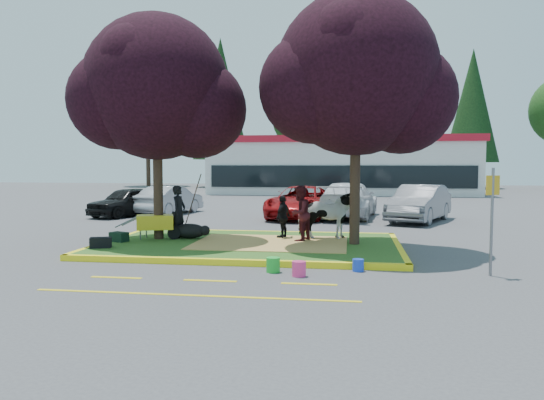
# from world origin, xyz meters

# --- Properties ---
(ground) EXTENTS (90.00, 90.00, 0.00)m
(ground) POSITION_xyz_m (0.00, 0.00, 0.00)
(ground) COLOR #424244
(ground) RESTS_ON ground
(median_island) EXTENTS (8.00, 5.00, 0.15)m
(median_island) POSITION_xyz_m (0.00, 0.00, 0.07)
(median_island) COLOR #29571B
(median_island) RESTS_ON ground
(curb_near) EXTENTS (8.30, 0.16, 0.15)m
(curb_near) POSITION_xyz_m (0.00, -2.58, 0.07)
(curb_near) COLOR yellow
(curb_near) RESTS_ON ground
(curb_far) EXTENTS (8.30, 0.16, 0.15)m
(curb_far) POSITION_xyz_m (0.00, 2.58, 0.07)
(curb_far) COLOR yellow
(curb_far) RESTS_ON ground
(curb_left) EXTENTS (0.16, 5.30, 0.15)m
(curb_left) POSITION_xyz_m (-4.08, 0.00, 0.07)
(curb_left) COLOR yellow
(curb_left) RESTS_ON ground
(curb_right) EXTENTS (0.16, 5.30, 0.15)m
(curb_right) POSITION_xyz_m (4.08, 0.00, 0.07)
(curb_right) COLOR yellow
(curb_right) RESTS_ON ground
(straw_bedding) EXTENTS (4.20, 3.00, 0.01)m
(straw_bedding) POSITION_xyz_m (0.60, 0.00, 0.15)
(straw_bedding) COLOR tan
(straw_bedding) RESTS_ON median_island
(tree_purple_left) EXTENTS (5.06, 4.20, 6.51)m
(tree_purple_left) POSITION_xyz_m (-2.78, 0.38, 4.36)
(tree_purple_left) COLOR black
(tree_purple_left) RESTS_ON median_island
(tree_purple_right) EXTENTS (5.30, 4.40, 6.82)m
(tree_purple_right) POSITION_xyz_m (2.92, 0.18, 4.56)
(tree_purple_right) COLOR black
(tree_purple_right) RESTS_ON median_island
(fire_lane_stripe_a) EXTENTS (1.10, 0.12, 0.01)m
(fire_lane_stripe_a) POSITION_xyz_m (-2.00, -4.20, 0.00)
(fire_lane_stripe_a) COLOR yellow
(fire_lane_stripe_a) RESTS_ON ground
(fire_lane_stripe_b) EXTENTS (1.10, 0.12, 0.01)m
(fire_lane_stripe_b) POSITION_xyz_m (0.00, -4.20, 0.00)
(fire_lane_stripe_b) COLOR yellow
(fire_lane_stripe_b) RESTS_ON ground
(fire_lane_stripe_c) EXTENTS (1.10, 0.12, 0.01)m
(fire_lane_stripe_c) POSITION_xyz_m (2.00, -4.20, 0.00)
(fire_lane_stripe_c) COLOR yellow
(fire_lane_stripe_c) RESTS_ON ground
(fire_lane_long) EXTENTS (6.00, 0.10, 0.01)m
(fire_lane_long) POSITION_xyz_m (0.00, -5.40, 0.00)
(fire_lane_long) COLOR yellow
(fire_lane_long) RESTS_ON ground
(retail_building) EXTENTS (20.40, 8.40, 4.40)m
(retail_building) POSITION_xyz_m (2.00, 27.98, 2.25)
(retail_building) COLOR silver
(retail_building) RESTS_ON ground
(treeline) EXTENTS (46.58, 7.80, 14.63)m
(treeline) POSITION_xyz_m (1.23, 37.61, 7.73)
(treeline) COLOR black
(treeline) RESTS_ON ground
(cow) EXTENTS (1.74, 0.96, 1.40)m
(cow) POSITION_xyz_m (2.11, 0.98, 0.85)
(cow) COLOR silver
(cow) RESTS_ON median_island
(calf) EXTENTS (1.15, 0.93, 0.43)m
(calf) POSITION_xyz_m (-1.92, 0.59, 0.37)
(calf) COLOR black
(calf) RESTS_ON median_island
(handler) EXTENTS (0.44, 0.61, 1.55)m
(handler) POSITION_xyz_m (-2.27, 0.67, 0.93)
(handler) COLOR black
(handler) RESTS_ON median_island
(visitor_a) EXTENTS (0.85, 0.94, 1.58)m
(visitor_a) POSITION_xyz_m (1.36, 0.52, 0.94)
(visitor_a) COLOR #411217
(visitor_a) RESTS_ON median_island
(visitor_b) EXTENTS (0.55, 0.80, 1.26)m
(visitor_b) POSITION_xyz_m (0.81, 1.06, 0.78)
(visitor_b) COLOR black
(visitor_b) RESTS_ON median_island
(wheelbarrow) EXTENTS (1.85, 0.95, 0.70)m
(wheelbarrow) POSITION_xyz_m (-2.86, 0.30, 0.63)
(wheelbarrow) COLOR black
(wheelbarrow) RESTS_ON median_island
(gear_bag_dark) EXTENTS (0.60, 0.45, 0.27)m
(gear_bag_dark) POSITION_xyz_m (-3.70, -1.46, 0.29)
(gear_bag_dark) COLOR black
(gear_bag_dark) RESTS_ON median_island
(gear_bag_green) EXTENTS (0.58, 0.48, 0.27)m
(gear_bag_green) POSITION_xyz_m (-3.70, -0.34, 0.28)
(gear_bag_green) COLOR black
(gear_bag_green) RESTS_ON median_island
(sign_post) EXTENTS (0.30, 0.16, 2.27)m
(sign_post) POSITION_xyz_m (5.71, -2.87, 1.39)
(sign_post) COLOR slate
(sign_post) RESTS_ON ground
(bucket_green) EXTENTS (0.38, 0.38, 0.32)m
(bucket_green) POSITION_xyz_m (1.14, -3.18, 0.16)
(bucket_green) COLOR green
(bucket_green) RESTS_ON ground
(bucket_pink) EXTENTS (0.32, 0.32, 0.32)m
(bucket_pink) POSITION_xyz_m (1.73, -3.51, 0.16)
(bucket_pink) COLOR #F83781
(bucket_pink) RESTS_ON ground
(bucket_blue) EXTENTS (0.30, 0.30, 0.27)m
(bucket_blue) POSITION_xyz_m (2.97, -2.80, 0.13)
(bucket_blue) COLOR blue
(bucket_blue) RESTS_ON ground
(car_black) EXTENTS (2.85, 4.12, 1.30)m
(car_black) POSITION_xyz_m (-7.10, 7.95, 0.65)
(car_black) COLOR black
(car_black) RESTS_ON ground
(car_silver) EXTENTS (2.20, 4.18, 1.31)m
(car_silver) POSITION_xyz_m (-5.53, 9.19, 0.65)
(car_silver) COLOR #989AA0
(car_silver) RESTS_ON ground
(car_red) EXTENTS (3.10, 5.27, 1.38)m
(car_red) POSITION_xyz_m (0.69, 8.27, 0.69)
(car_red) COLOR #9A0C0E
(car_red) RESTS_ON ground
(car_white) EXTENTS (2.82, 5.50, 1.53)m
(car_white) POSITION_xyz_m (2.69, 8.81, 0.76)
(car_white) COLOR silver
(car_white) RESTS_ON ground
(car_grey) EXTENTS (3.15, 4.77, 1.49)m
(car_grey) POSITION_xyz_m (5.54, 7.57, 0.74)
(car_grey) COLOR slate
(car_grey) RESTS_ON ground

